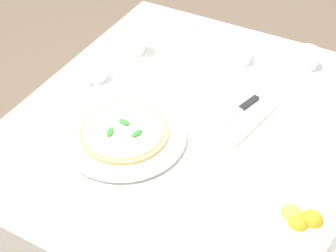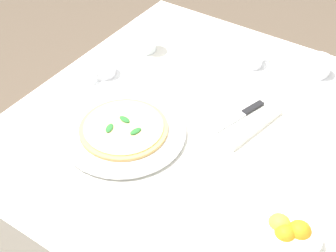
# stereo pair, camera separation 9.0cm
# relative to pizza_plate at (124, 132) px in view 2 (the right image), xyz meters

# --- Properties ---
(dining_table) EXTENTS (1.08, 1.08, 0.73)m
(dining_table) POSITION_rel_pizza_plate_xyz_m (-0.16, 0.19, -0.14)
(dining_table) COLOR white
(dining_table) RESTS_ON ground_plane
(pizza_plate) EXTENTS (0.34, 0.34, 0.02)m
(pizza_plate) POSITION_rel_pizza_plate_xyz_m (0.00, 0.00, 0.00)
(pizza_plate) COLOR white
(pizza_plate) RESTS_ON dining_table
(pizza) EXTENTS (0.24, 0.24, 0.02)m
(pizza) POSITION_rel_pizza_plate_xyz_m (0.00, 0.00, 0.01)
(pizza) COLOR #DBAD60
(pizza) RESTS_ON pizza_plate
(coffee_cup_left_edge) EXTENTS (0.13, 0.13, 0.07)m
(coffee_cup_left_edge) POSITION_rel_pizza_plate_xyz_m (-0.56, 0.34, 0.02)
(coffee_cup_left_edge) COLOR white
(coffee_cup_left_edge) RESTS_ON dining_table
(coffee_cup_right_edge) EXTENTS (0.13, 0.13, 0.06)m
(coffee_cup_right_edge) POSITION_rel_pizza_plate_xyz_m (-0.49, 0.14, 0.01)
(coffee_cup_right_edge) COLOR white
(coffee_cup_right_edge) RESTS_ON dining_table
(coffee_cup_back_corner) EXTENTS (0.13, 0.13, 0.06)m
(coffee_cup_back_corner) POSITION_rel_pizza_plate_xyz_m (-0.18, -0.22, 0.01)
(coffee_cup_back_corner) COLOR white
(coffee_cup_back_corner) RESTS_ON dining_table
(water_glass_near_right) EXTENTS (0.07, 0.07, 0.11)m
(water_glass_near_right) POSITION_rel_pizza_plate_xyz_m (-0.37, -0.20, 0.04)
(water_glass_near_right) COLOR white
(water_glass_near_right) RESTS_ON dining_table
(napkin_folded) EXTENTS (0.24, 0.17, 0.02)m
(napkin_folded) POSITION_rel_pizza_plate_xyz_m (-0.23, 0.24, -0.00)
(napkin_folded) COLOR white
(napkin_folded) RESTS_ON dining_table
(dinner_knife) EXTENTS (0.19, 0.08, 0.01)m
(dinner_knife) POSITION_rel_pizza_plate_xyz_m (-0.22, 0.24, 0.01)
(dinner_knife) COLOR silver
(dinner_knife) RESTS_ON napkin_folded
(citrus_bowl) EXTENTS (0.15, 0.15, 0.06)m
(citrus_bowl) POSITION_rel_pizza_plate_xyz_m (0.08, 0.51, 0.02)
(citrus_bowl) COLOR white
(citrus_bowl) RESTS_ON dining_table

